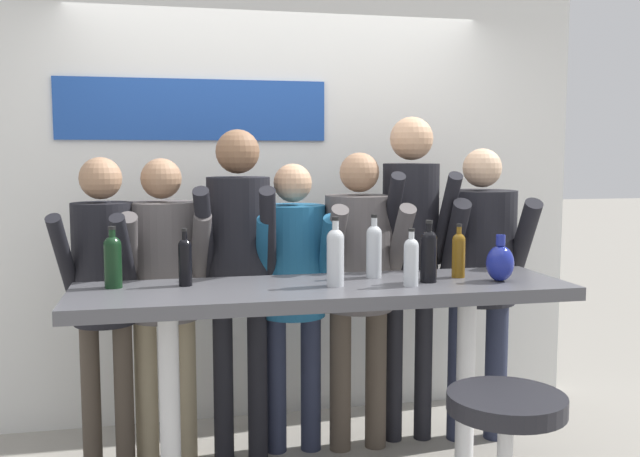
% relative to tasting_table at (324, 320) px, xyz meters
% --- Properties ---
extents(back_wall, '(3.87, 0.12, 2.80)m').
position_rel_tasting_table_xyz_m(back_wall, '(-0.01, 1.27, 0.52)').
color(back_wall, silver).
rests_on(back_wall, ground_plane).
extents(tasting_table, '(2.27, 0.63, 1.05)m').
position_rel_tasting_table_xyz_m(tasting_table, '(0.00, 0.00, 0.00)').
color(tasting_table, '#4C4C51').
rests_on(tasting_table, ground_plane).
extents(bar_stool, '(0.47, 0.47, 0.74)m').
position_rel_tasting_table_xyz_m(bar_stool, '(0.54, -0.72, -0.39)').
color(bar_stool, silver).
rests_on(bar_stool, ground_plane).
extents(person_far_left, '(0.42, 0.53, 1.63)m').
position_rel_tasting_table_xyz_m(person_far_left, '(-1.02, 0.59, 0.14)').
color(person_far_left, '#473D33').
rests_on(person_far_left, ground_plane).
extents(person_left, '(0.47, 0.55, 1.62)m').
position_rel_tasting_table_xyz_m(person_left, '(-0.72, 0.65, 0.11)').
color(person_left, gray).
rests_on(person_left, ground_plane).
extents(person_center_left, '(0.45, 0.58, 1.77)m').
position_rel_tasting_table_xyz_m(person_center_left, '(-0.33, 0.60, 0.23)').
color(person_center_left, black).
rests_on(person_center_left, ground_plane).
extents(person_center, '(0.45, 0.53, 1.59)m').
position_rel_tasting_table_xyz_m(person_center, '(-0.03, 0.63, 0.10)').
color(person_center, '#23283D').
rests_on(person_center, ground_plane).
extents(person_center_right, '(0.45, 0.53, 1.65)m').
position_rel_tasting_table_xyz_m(person_center_right, '(0.33, 0.58, 0.13)').
color(person_center_right, '#473D33').
rests_on(person_center_right, ground_plane).
extents(person_right, '(0.41, 0.56, 1.85)m').
position_rel_tasting_table_xyz_m(person_right, '(0.64, 0.64, 0.29)').
color(person_right, black).
rests_on(person_right, ground_plane).
extents(person_far_right, '(0.53, 0.61, 1.68)m').
position_rel_tasting_table_xyz_m(person_far_right, '(1.03, 0.57, 0.14)').
color(person_far_right, '#23283D').
rests_on(person_far_right, ground_plane).
extents(wine_bottle_0, '(0.08, 0.08, 0.32)m').
position_rel_tasting_table_xyz_m(wine_bottle_0, '(0.04, -0.04, 0.31)').
color(wine_bottle_0, '#B7BCC1').
rests_on(wine_bottle_0, tasting_table).
extents(wine_bottle_1, '(0.06, 0.06, 0.26)m').
position_rel_tasting_table_xyz_m(wine_bottle_1, '(-0.62, 0.12, 0.28)').
color(wine_bottle_1, black).
rests_on(wine_bottle_1, tasting_table).
extents(wine_bottle_2, '(0.08, 0.08, 0.29)m').
position_rel_tasting_table_xyz_m(wine_bottle_2, '(0.49, -0.03, 0.30)').
color(wine_bottle_2, black).
rests_on(wine_bottle_2, tasting_table).
extents(wine_bottle_3, '(0.08, 0.08, 0.28)m').
position_rel_tasting_table_xyz_m(wine_bottle_3, '(-0.94, 0.14, 0.29)').
color(wine_bottle_3, black).
rests_on(wine_bottle_3, tasting_table).
extents(wine_bottle_4, '(0.07, 0.07, 0.26)m').
position_rel_tasting_table_xyz_m(wine_bottle_4, '(0.38, -0.11, 0.28)').
color(wine_bottle_4, '#B7BCC1').
rests_on(wine_bottle_4, tasting_table).
extents(wine_bottle_5, '(0.08, 0.08, 0.31)m').
position_rel_tasting_table_xyz_m(wine_bottle_5, '(0.28, 0.14, 0.30)').
color(wine_bottle_5, '#B7BCC1').
rests_on(wine_bottle_5, tasting_table).
extents(wine_bottle_6, '(0.06, 0.06, 0.26)m').
position_rel_tasting_table_xyz_m(wine_bottle_6, '(0.68, 0.06, 0.28)').
color(wine_bottle_6, brown).
rests_on(wine_bottle_6, tasting_table).
extents(decorative_vase, '(0.13, 0.13, 0.22)m').
position_rel_tasting_table_xyz_m(decorative_vase, '(0.83, -0.08, 0.25)').
color(decorative_vase, navy).
rests_on(decorative_vase, tasting_table).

